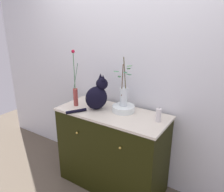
{
  "coord_description": "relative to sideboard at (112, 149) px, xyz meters",
  "views": [
    {
      "loc": [
        1.16,
        -1.79,
        1.83
      ],
      "look_at": [
        0.0,
        0.0,
        1.1
      ],
      "focal_mm": 35.02,
      "sensor_mm": 36.0,
      "label": 1
    }
  ],
  "objects": [
    {
      "name": "ground_plane",
      "position": [
        0.0,
        0.0,
        -0.46
      ],
      "size": [
        6.0,
        6.0,
        0.0
      ],
      "primitive_type": "plane",
      "color": "brown"
    },
    {
      "name": "candle_pillar",
      "position": [
        0.49,
        0.05,
        0.52
      ],
      "size": [
        0.05,
        0.05,
        0.14
      ],
      "color": "silver",
      "rests_on": "sideboard"
    },
    {
      "name": "vase_slim_green",
      "position": [
        -0.45,
        -0.06,
        0.61
      ],
      "size": [
        0.09,
        0.05,
        0.63
      ],
      "color": "brown",
      "rests_on": "sideboard"
    },
    {
      "name": "cat_sitting",
      "position": [
        -0.18,
        -0.01,
        0.61
      ],
      "size": [
        0.33,
        0.45,
        0.38
      ],
      "color": "black",
      "rests_on": "sideboard"
    },
    {
      "name": "sideboard",
      "position": [
        0.0,
        0.0,
        0.0
      ],
      "size": [
        1.2,
        0.55,
        0.92
      ],
      "color": "black",
      "rests_on": "ground_plane"
    },
    {
      "name": "vase_glass_clear",
      "position": [
        0.09,
        0.08,
        0.65
      ],
      "size": [
        0.2,
        0.1,
        0.52
      ],
      "color": "silver",
      "rests_on": "bowl_porcelain"
    },
    {
      "name": "bowl_porcelain",
      "position": [
        0.09,
        0.08,
        0.49
      ],
      "size": [
        0.24,
        0.24,
        0.06
      ],
      "primitive_type": "cylinder",
      "color": "white",
      "rests_on": "sideboard"
    },
    {
      "name": "wall_back",
      "position": [
        0.0,
        0.34,
        0.84
      ],
      "size": [
        4.4,
        0.08,
        2.6
      ],
      "primitive_type": "cube",
      "color": "silver",
      "rests_on": "ground_plane"
    }
  ]
}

